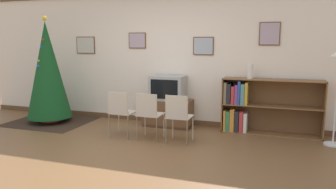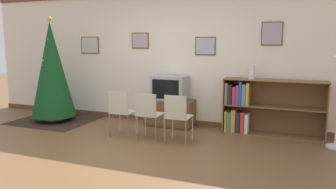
# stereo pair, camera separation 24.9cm
# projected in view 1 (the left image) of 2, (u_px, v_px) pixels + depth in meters

# --- Properties ---
(ground_plane) EXTENTS (24.00, 24.00, 0.00)m
(ground_plane) POSITION_uv_depth(u_px,v_px,m) (120.00, 157.00, 4.77)
(ground_plane) COLOR brown
(wall_back) EXTENTS (8.90, 0.11, 2.70)m
(wall_back) POSITION_uv_depth(u_px,v_px,m) (169.00, 57.00, 6.64)
(wall_back) COLOR silver
(wall_back) RESTS_ON ground_plane
(area_rug) EXTENTS (1.62, 1.39, 0.01)m
(area_rug) POSITION_uv_depth(u_px,v_px,m) (51.00, 122.00, 6.89)
(area_rug) COLOR #332319
(area_rug) RESTS_ON ground_plane
(christmas_tree) EXTENTS (0.90, 0.90, 2.17)m
(christmas_tree) POSITION_uv_depth(u_px,v_px,m) (48.00, 70.00, 6.72)
(christmas_tree) COLOR maroon
(christmas_tree) RESTS_ON area_rug
(tv_console) EXTENTS (0.95, 0.47, 0.54)m
(tv_console) POSITION_uv_depth(u_px,v_px,m) (168.00, 113.00, 6.51)
(tv_console) COLOR #4C311E
(tv_console) RESTS_ON ground_plane
(television) EXTENTS (0.66, 0.45, 0.47)m
(television) POSITION_uv_depth(u_px,v_px,m) (168.00, 88.00, 6.42)
(television) COLOR #9E9E99
(television) RESTS_ON tv_console
(folding_chair_left) EXTENTS (0.40, 0.40, 0.82)m
(folding_chair_left) POSITION_uv_depth(u_px,v_px,m) (121.00, 111.00, 5.70)
(folding_chair_left) COLOR #BCB29E
(folding_chair_left) RESTS_ON ground_plane
(folding_chair_center) EXTENTS (0.40, 0.40, 0.82)m
(folding_chair_center) POSITION_uv_depth(u_px,v_px,m) (149.00, 113.00, 5.53)
(folding_chair_center) COLOR #BCB29E
(folding_chair_center) RESTS_ON ground_plane
(folding_chair_right) EXTENTS (0.40, 0.40, 0.82)m
(folding_chair_right) POSITION_uv_depth(u_px,v_px,m) (178.00, 115.00, 5.36)
(folding_chair_right) COLOR #BCB29E
(folding_chair_right) RESTS_ON ground_plane
(bookshelf) EXTENTS (1.75, 0.36, 1.00)m
(bookshelf) POSITION_uv_depth(u_px,v_px,m) (252.00, 107.00, 6.02)
(bookshelf) COLOR brown
(bookshelf) RESTS_ON ground_plane
(vase) EXTENTS (0.10, 0.10, 0.27)m
(vase) POSITION_uv_depth(u_px,v_px,m) (250.00, 71.00, 5.91)
(vase) COLOR silver
(vase) RESTS_ON bookshelf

